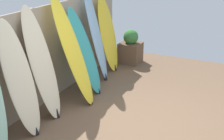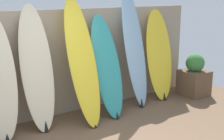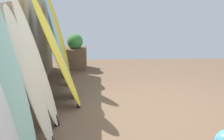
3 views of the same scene
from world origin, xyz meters
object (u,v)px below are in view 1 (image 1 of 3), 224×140
Objects in this scene: surfboard_cream_2 at (20,80)px; surfboard_skyblue_6 at (96,33)px; surfboard_cream_3 at (42,65)px; surfboard_teal_5 at (85,51)px; surfboard_yellow_4 at (73,51)px; planter_box at (131,48)px; surfboard_yellow_7 at (108,35)px.

surfboard_cream_2 is 2.46m from surfboard_skyblue_6.
surfboard_cream_3 is 1.11× the size of surfboard_teal_5.
surfboard_skyblue_6 is at bearing 7.96° from surfboard_yellow_4.
surfboard_yellow_4 is 0.95× the size of surfboard_skyblue_6.
surfboard_skyblue_6 is (2.46, 0.04, 0.17)m from surfboard_cream_2.
surfboard_cream_2 is 3.85m from planter_box.
planter_box is (1.35, -0.27, -0.69)m from surfboard_skyblue_6.
surfboard_skyblue_6 is 2.48× the size of planter_box.
surfboard_cream_3 is 3.28m from planter_box.
surfboard_skyblue_6 is 1.22× the size of surfboard_yellow_7.
planter_box is at bearing -20.95° from surfboard_yellow_7.
surfboard_yellow_7 is (2.49, 0.00, -0.07)m from surfboard_cream_3.
surfboard_cream_3 is 1.87m from surfboard_skyblue_6.
surfboard_cream_3 is (0.59, 0.04, 0.04)m from surfboard_cream_2.
surfboard_cream_2 is 0.84× the size of surfboard_skyblue_6.
surfboard_cream_2 is 0.95× the size of surfboard_cream_3.
surfboard_yellow_7 is 2.03× the size of planter_box.
surfboard_cream_2 is 3.08m from surfboard_yellow_7.
surfboard_yellow_7 is (3.08, 0.04, -0.03)m from surfboard_cream_2.
surfboard_yellow_4 is 2.35× the size of planter_box.
surfboard_yellow_7 is at bearing 0.11° from surfboard_cream_3.
surfboard_cream_3 is 0.94× the size of surfboard_yellow_4.
surfboard_skyblue_6 is at bearing 10.15° from surfboard_teal_5.
surfboard_skyblue_6 is (0.69, 0.12, 0.21)m from surfboard_teal_5.
planter_box is (0.73, -0.28, -0.49)m from surfboard_yellow_7.
surfboard_skyblue_6 reaches higher than surfboard_cream_2.
surfboard_skyblue_6 is (1.87, -0.00, 0.12)m from surfboard_cream_3.
surfboard_teal_5 is (1.18, -0.12, -0.09)m from surfboard_cream_3.
surfboard_cream_2 is at bearing -179.17° from surfboard_skyblue_6.
surfboard_cream_2 is 0.89× the size of surfboard_yellow_4.
surfboard_cream_3 is 0.89× the size of surfboard_skyblue_6.
surfboard_yellow_4 is (0.69, -0.17, 0.07)m from surfboard_cream_3.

